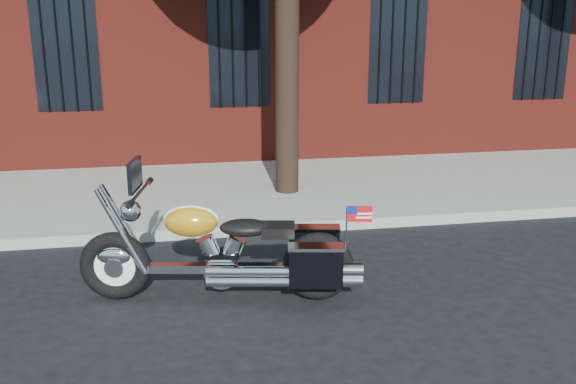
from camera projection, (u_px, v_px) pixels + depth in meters
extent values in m
plane|color=black|center=(289.00, 272.00, 7.38)|extent=(120.00, 120.00, 0.00)
cube|color=gray|center=(270.00, 228.00, 8.67)|extent=(40.00, 0.16, 0.15)
cube|color=gray|center=(253.00, 191.00, 10.45)|extent=(40.00, 3.60, 0.15)
cube|color=black|center=(239.00, 51.00, 11.63)|extent=(1.10, 0.14, 2.00)
cylinder|color=black|center=(239.00, 51.00, 11.55)|extent=(0.04, 0.04, 2.00)
cylinder|color=black|center=(287.00, 39.00, 9.54)|extent=(0.36, 0.36, 5.00)
torus|color=black|center=(115.00, 266.00, 6.59)|extent=(0.75, 0.30, 0.74)
torus|color=black|center=(318.00, 266.00, 6.58)|extent=(0.75, 0.30, 0.74)
cylinder|color=white|center=(115.00, 266.00, 6.59)|extent=(0.55, 0.17, 0.55)
cylinder|color=white|center=(318.00, 266.00, 6.58)|extent=(0.55, 0.17, 0.55)
ellipsoid|color=white|center=(115.00, 256.00, 6.56)|extent=(0.41, 0.21, 0.21)
ellipsoid|color=orange|center=(318.00, 254.00, 6.54)|extent=(0.41, 0.22, 0.21)
cube|color=white|center=(217.00, 268.00, 6.59)|extent=(1.64, 0.41, 0.09)
cylinder|color=white|center=(222.00, 270.00, 6.60)|extent=(0.38, 0.26, 0.35)
cylinder|color=white|center=(275.00, 277.00, 6.40)|extent=(1.37, 0.35, 0.10)
ellipsoid|color=orange|center=(191.00, 221.00, 6.46)|extent=(0.59, 0.41, 0.31)
ellipsoid|color=black|center=(246.00, 228.00, 6.47)|extent=(0.58, 0.41, 0.17)
cube|color=black|center=(314.00, 245.00, 6.82)|extent=(0.55, 0.27, 0.42)
cube|color=black|center=(316.00, 266.00, 6.27)|extent=(0.55, 0.27, 0.42)
cylinder|color=white|center=(140.00, 192.00, 6.38)|extent=(0.20, 0.85, 0.04)
sphere|color=white|center=(131.00, 211.00, 6.43)|extent=(0.26, 0.26, 0.22)
cube|color=black|center=(135.00, 175.00, 6.33)|extent=(0.12, 0.44, 0.31)
cube|color=red|center=(359.00, 214.00, 6.08)|extent=(0.24, 0.06, 0.15)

